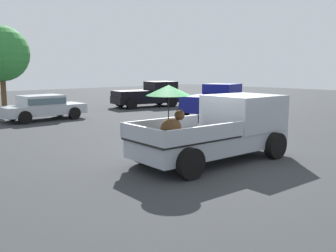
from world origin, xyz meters
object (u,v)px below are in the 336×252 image
at_px(pickup_truck_main, 222,127).
at_px(parked_sedan_near, 42,106).
at_px(pickup_truck_red, 149,95).
at_px(pickup_truck_far, 215,100).

bearing_deg(pickup_truck_main, parked_sedan_near, 94.56).
height_order(pickup_truck_red, parked_sedan_near, pickup_truck_red).
relative_size(pickup_truck_main, pickup_truck_far, 1.02).
distance_m(pickup_truck_far, parked_sedan_near, 9.79).
bearing_deg(parked_sedan_near, pickup_truck_red, 10.73).
bearing_deg(pickup_truck_far, pickup_truck_red, 76.34).
bearing_deg(parked_sedan_near, pickup_truck_far, -27.87).
bearing_deg(pickup_truck_main, pickup_truck_red, 61.90).
height_order(pickup_truck_main, pickup_truck_red, pickup_truck_main).
xyz_separation_m(pickup_truck_far, parked_sedan_near, (-8.62, 4.63, -0.13)).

